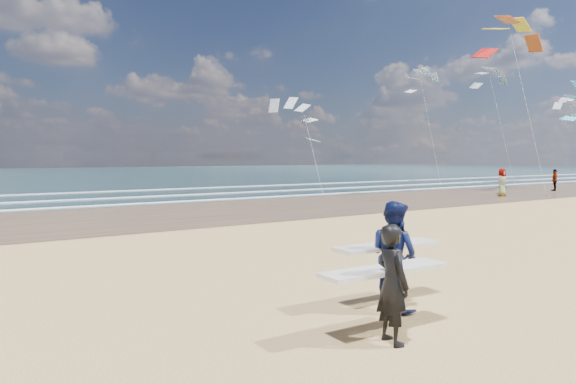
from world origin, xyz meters
TOP-DOWN VIEW (x-y plane):
  - wet_sand_strip at (20.00, 18.00)m, footprint 220.00×12.00m
  - ocean at (20.00, 72.00)m, footprint 220.00×100.00m
  - foam_breakers at (20.00, 28.10)m, footprint 220.00×11.70m
  - surfer_near at (0.67, -0.39)m, footprint 2.21×0.99m
  - surfer_far at (1.86, 0.74)m, footprint 2.22×1.13m
  - beachgoer_0 at (26.57, 15.09)m, footprint 1.00×0.73m
  - beachgoer_1 at (34.83, 16.03)m, footprint 1.03×0.96m
  - kite_0 at (29.83, 16.05)m, footprint 7.35×4.91m
  - kite_1 at (18.92, 26.66)m, footprint 5.35×4.69m
  - kite_2 at (43.39, 26.88)m, footprint 5.52×4.71m
  - kite_5 at (37.80, 31.39)m, footprint 4.99×4.65m

SIDE VIEW (x-z plane):
  - wet_sand_strip at x=20.00m, z-range 0.00..0.01m
  - ocean at x=20.00m, z-range 0.00..0.02m
  - foam_breakers at x=20.00m, z-range 0.02..0.08m
  - beachgoer_1 at x=34.83m, z-range 0.00..1.70m
  - surfer_near at x=0.67m, z-range 0.02..1.76m
  - beachgoer_0 at x=26.57m, z-range 0.00..1.89m
  - surfer_far at x=1.86m, z-range 0.01..1.93m
  - kite_1 at x=18.92m, z-range 0.33..7.95m
  - kite_5 at x=37.80m, z-range 0.33..13.10m
  - kite_2 at x=43.39m, z-range 0.52..13.63m
  - kite_0 at x=29.83m, z-range 1.36..15.53m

